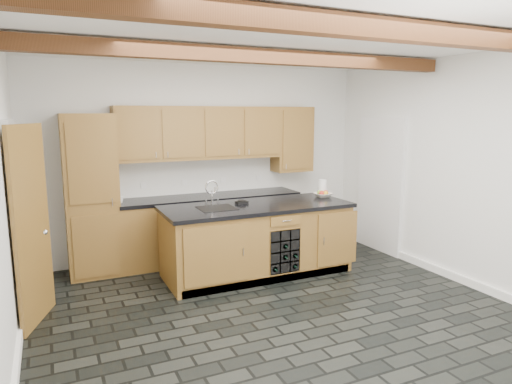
{
  "coord_description": "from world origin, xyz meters",
  "views": [
    {
      "loc": [
        -2.13,
        -3.97,
        2.09
      ],
      "look_at": [
        0.06,
        0.8,
        1.19
      ],
      "focal_mm": 32.0,
      "sensor_mm": 36.0,
      "label": 1
    }
  ],
  "objects_px": {
    "island": "(258,240)",
    "fruit_bowl": "(323,195)",
    "kitchen_scale": "(242,202)",
    "paper_towel": "(323,188)"
  },
  "relations": [
    {
      "from": "paper_towel",
      "to": "island",
      "type": "bearing_deg",
      "value": -169.96
    },
    {
      "from": "island",
      "to": "fruit_bowl",
      "type": "relative_size",
      "value": 10.15
    },
    {
      "from": "island",
      "to": "fruit_bowl",
      "type": "bearing_deg",
      "value": 6.63
    },
    {
      "from": "kitchen_scale",
      "to": "fruit_bowl",
      "type": "distance_m",
      "value": 1.24
    },
    {
      "from": "kitchen_scale",
      "to": "fruit_bowl",
      "type": "relative_size",
      "value": 0.69
    },
    {
      "from": "kitchen_scale",
      "to": "fruit_bowl",
      "type": "bearing_deg",
      "value": -8.54
    },
    {
      "from": "island",
      "to": "paper_towel",
      "type": "bearing_deg",
      "value": 10.04
    },
    {
      "from": "island",
      "to": "kitchen_scale",
      "type": "xyz_separation_m",
      "value": [
        -0.16,
        0.15,
        0.49
      ]
    },
    {
      "from": "kitchen_scale",
      "to": "paper_towel",
      "type": "distance_m",
      "value": 1.28
    },
    {
      "from": "island",
      "to": "paper_towel",
      "type": "distance_m",
      "value": 1.27
    }
  ]
}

